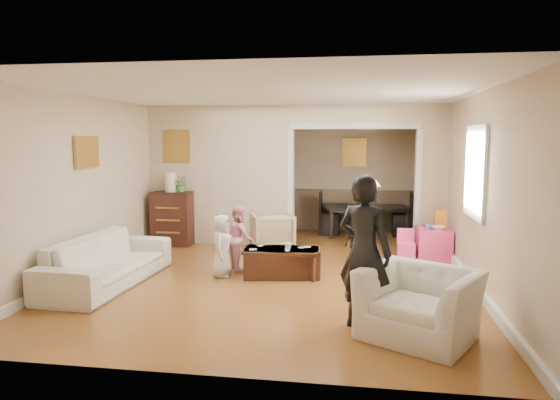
% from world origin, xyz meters
% --- Properties ---
extents(floor, '(7.00, 7.00, 0.00)m').
position_xyz_m(floor, '(0.00, 0.00, 0.00)').
color(floor, '#AB642C').
rests_on(floor, ground).
extents(partition_left, '(2.75, 0.18, 2.60)m').
position_xyz_m(partition_left, '(-1.38, 1.80, 1.30)').
color(partition_left, beige).
rests_on(partition_left, ground).
extents(partition_right, '(0.55, 0.18, 2.60)m').
position_xyz_m(partition_right, '(2.48, 1.80, 1.30)').
color(partition_right, beige).
rests_on(partition_right, ground).
extents(partition_header, '(2.22, 0.18, 0.35)m').
position_xyz_m(partition_header, '(1.10, 1.80, 2.42)').
color(partition_header, beige).
rests_on(partition_header, partition_right).
extents(window_pane, '(0.03, 0.95, 1.10)m').
position_xyz_m(window_pane, '(2.73, -0.40, 1.55)').
color(window_pane, white).
rests_on(window_pane, ground).
extents(framed_art_partition, '(0.45, 0.03, 0.55)m').
position_xyz_m(framed_art_partition, '(-2.20, 1.70, 1.85)').
color(framed_art_partition, brown).
rests_on(framed_art_partition, partition_left).
extents(framed_art_sofa_wall, '(0.03, 0.55, 0.40)m').
position_xyz_m(framed_art_sofa_wall, '(-2.71, -0.60, 1.80)').
color(framed_art_sofa_wall, brown).
extents(framed_art_alcove, '(0.45, 0.03, 0.55)m').
position_xyz_m(framed_art_alcove, '(1.10, 3.44, 1.70)').
color(framed_art_alcove, brown).
extents(sofa, '(0.98, 2.29, 0.66)m').
position_xyz_m(sofa, '(-2.19, -1.10, 0.33)').
color(sofa, white).
rests_on(sofa, ground).
extents(armchair_back, '(0.92, 0.94, 0.67)m').
position_xyz_m(armchair_back, '(-0.32, 1.37, 0.33)').
color(armchair_back, '#C5B688').
rests_on(armchair_back, ground).
extents(armchair_front, '(1.39, 1.34, 0.70)m').
position_xyz_m(armchair_front, '(1.81, -2.38, 0.35)').
color(armchair_front, white).
rests_on(armchair_front, ground).
extents(dresser, '(0.73, 0.41, 1.00)m').
position_xyz_m(dresser, '(-2.25, 1.50, 0.50)').
color(dresser, black).
rests_on(dresser, ground).
extents(table_lamp, '(0.22, 0.22, 0.36)m').
position_xyz_m(table_lamp, '(-2.25, 1.50, 1.18)').
color(table_lamp, '#F5E3C8').
rests_on(table_lamp, dresser).
extents(potted_plant, '(0.27, 0.23, 0.30)m').
position_xyz_m(potted_plant, '(-2.05, 1.50, 1.15)').
color(potted_plant, '#377333').
rests_on(potted_plant, dresser).
extents(coffee_table, '(1.16, 0.72, 0.41)m').
position_xyz_m(coffee_table, '(0.11, -0.33, 0.20)').
color(coffee_table, '#381C12').
rests_on(coffee_table, ground).
extents(coffee_cup, '(0.12, 0.12, 0.10)m').
position_xyz_m(coffee_cup, '(0.21, -0.38, 0.45)').
color(coffee_cup, silver).
rests_on(coffee_cup, coffee_table).
extents(play_table, '(0.55, 0.55, 0.52)m').
position_xyz_m(play_table, '(2.44, 1.09, 0.26)').
color(play_table, '#DF3A76').
rests_on(play_table, ground).
extents(cereal_box, '(0.20, 0.08, 0.30)m').
position_xyz_m(cereal_box, '(2.56, 1.19, 0.67)').
color(cereal_box, gold).
rests_on(cereal_box, play_table).
extents(cyan_cup, '(0.08, 0.08, 0.08)m').
position_xyz_m(cyan_cup, '(2.34, 1.04, 0.56)').
color(cyan_cup, teal).
rests_on(cyan_cup, play_table).
extents(toy_block, '(0.10, 0.09, 0.05)m').
position_xyz_m(toy_block, '(2.32, 1.21, 0.54)').
color(toy_block, '#B51628').
rests_on(toy_block, play_table).
extents(play_bowl, '(0.24, 0.24, 0.06)m').
position_xyz_m(play_bowl, '(2.49, 0.97, 0.55)').
color(play_bowl, white).
rests_on(play_bowl, play_table).
extents(dining_table, '(1.91, 1.33, 0.61)m').
position_xyz_m(dining_table, '(1.35, 3.03, 0.31)').
color(dining_table, black).
rests_on(dining_table, ground).
extents(adult_person, '(0.71, 0.63, 1.63)m').
position_xyz_m(adult_person, '(1.26, -2.20, 0.82)').
color(adult_person, black).
rests_on(adult_person, ground).
extents(child_kneel_a, '(0.29, 0.44, 0.90)m').
position_xyz_m(child_kneel_a, '(-0.74, -0.48, 0.45)').
color(child_kneel_a, silver).
rests_on(child_kneel_a, ground).
extents(child_kneel_b, '(0.56, 0.60, 0.99)m').
position_xyz_m(child_kneel_b, '(-0.59, -0.03, 0.49)').
color(child_kneel_b, pink).
rests_on(child_kneel_b, ground).
extents(child_toddler, '(0.43, 0.46, 0.75)m').
position_xyz_m(child_toddler, '(1.16, 0.42, 0.38)').
color(child_toddler, black).
rests_on(child_toddler, ground).
extents(craft_papers, '(0.87, 0.38, 0.00)m').
position_xyz_m(craft_papers, '(0.09, -0.30, 0.41)').
color(craft_papers, white).
rests_on(craft_papers, coffee_table).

